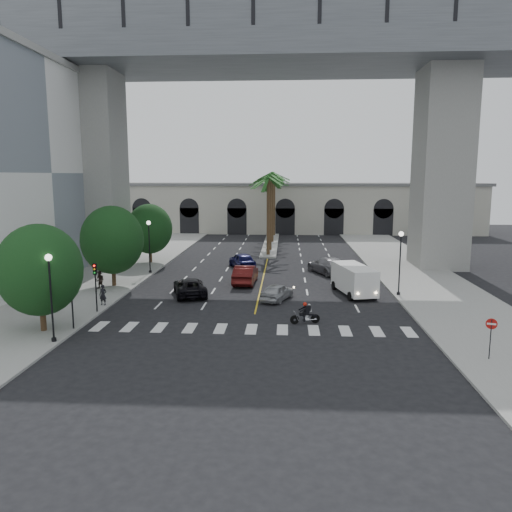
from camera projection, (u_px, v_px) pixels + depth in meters
The scene contains 30 objects.
ground at pixel (253, 322), 33.58m from camera, with size 140.00×140.00×0.00m, color black.
sidewalk_left at pixel (112, 275), 49.24m from camera, with size 8.00×100.00×0.15m, color gray.
sidewalk_right at pixel (420, 279), 47.45m from camera, with size 8.00×100.00×0.15m, color gray.
median at pixel (271, 244), 71.00m from camera, with size 2.00×24.00×0.20m, color gray.
pier_building at pixel (274, 207), 87.08m from camera, with size 71.00×10.50×8.50m.
bridge at pixel (299, 91), 52.08m from camera, with size 75.00×13.00×26.00m.
palm_a at pixel (268, 181), 59.71m from camera, with size 3.20×3.20×10.30m.
palm_b at pixel (270, 179), 63.60m from camera, with size 3.20×3.20×10.60m.
palm_c at pixel (269, 182), 67.63m from camera, with size 3.20×3.20×10.10m.
palm_d at pixel (272, 176), 71.43m from camera, with size 3.20×3.20×10.90m.
palm_e at pixel (272, 179), 75.46m from camera, with size 3.20×3.20×10.40m.
palm_f at pixel (274, 177), 79.34m from camera, with size 3.20×3.20×10.70m.
street_tree_near at pixel (40, 270), 30.76m from camera, with size 5.20×5.20×6.89m.
street_tree_mid at pixel (112, 240), 43.53m from camera, with size 5.44×5.44×7.21m.
street_tree_far at pixel (150, 229), 55.41m from camera, with size 5.04×5.04×6.68m.
lamp_post_left_near at pixel (51, 290), 28.82m from camera, with size 0.40×0.40×5.35m.
lamp_post_left_far at pixel (149, 242), 49.51m from camera, with size 0.40×0.40×5.35m.
lamp_post_right at pixel (400, 258), 40.26m from camera, with size 0.40×0.40×5.35m.
traffic_signal_near at pixel (71, 292), 31.39m from camera, with size 0.25×0.18×3.65m.
traffic_signal_far at pixel (95, 279), 35.33m from camera, with size 0.25×0.18×3.65m.
motorcycle_rider at pixel (306, 314), 33.23m from camera, with size 2.01×0.68×1.47m.
car_a at pixel (277, 292), 39.44m from camera, with size 1.58×3.93×1.34m, color #9F9FA3.
car_b at pixel (245, 274), 45.46m from camera, with size 1.81×5.20×1.71m, color #460F0E.
car_c at pixel (190, 287), 40.98m from camera, with size 2.40×5.21×1.45m, color black.
car_d at pixel (328, 265), 50.10m from camera, with size 2.35×5.78×1.68m, color slate.
car_e at pixel (242, 260), 53.03m from camera, with size 1.99×4.94×1.68m, color #0E0F42.
cargo_van at pixel (354, 279), 41.16m from camera, with size 3.33×5.98×2.41m.
pedestrian_a at pixel (103, 295), 37.37m from camera, with size 0.56×0.37×1.55m, color black.
pedestrian_b at pixel (100, 280), 42.62m from camera, with size 0.76×0.59×1.56m, color black.
do_not_enter_sign at pixel (491, 330), 26.22m from camera, with size 0.56×0.21×2.38m.
Camera 1 is at (2.17, -32.36, 9.80)m, focal length 35.00 mm.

